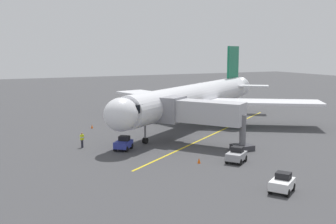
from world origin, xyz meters
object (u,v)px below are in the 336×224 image
(tug_starboard_side, at_px, (236,155))
(tug_near_nose, at_px, (282,183))
(jet_bridge, at_px, (196,112))
(ground_crew_marshaller, at_px, (82,140))
(safety_cone_nose_left, at_px, (234,157))
(safety_cone_nose_right, at_px, (92,126))
(tug_portside, at_px, (123,144))
(airplane, at_px, (196,98))
(safety_cone_wing_port, at_px, (199,160))
(ground_crew_wing_walker, at_px, (220,113))

(tug_starboard_side, bearing_deg, tug_near_nose, 78.61)
(jet_bridge, relative_size, ground_crew_marshaller, 6.09)
(tug_starboard_side, bearing_deg, safety_cone_nose_left, -112.27)
(ground_crew_marshaller, xyz_separation_m, tug_near_nose, (-10.39, 21.06, -0.18))
(ground_crew_marshaller, height_order, safety_cone_nose_right, ground_crew_marshaller)
(jet_bridge, height_order, tug_near_nose, jet_bridge)
(tug_portside, bearing_deg, tug_near_nose, 109.97)
(tug_near_nose, bearing_deg, airplane, -106.10)
(ground_crew_marshaller, height_order, safety_cone_wing_port, ground_crew_marshaller)
(airplane, bearing_deg, ground_crew_marshaller, 20.09)
(jet_bridge, bearing_deg, ground_crew_wing_walker, -131.20)
(ground_crew_marshaller, distance_m, safety_cone_nose_right, 11.39)
(airplane, distance_m, tug_starboard_side, 20.56)
(ground_crew_wing_walker, bearing_deg, jet_bridge, 48.80)
(tug_starboard_side, bearing_deg, tug_portside, -49.06)
(jet_bridge, relative_size, tug_starboard_side, 3.80)
(ground_crew_marshaller, height_order, tug_near_nose, ground_crew_marshaller)
(safety_cone_nose_left, bearing_deg, tug_starboard_side, 67.73)
(tug_near_nose, relative_size, safety_cone_wing_port, 4.99)
(airplane, distance_m, jet_bridge, 12.50)
(jet_bridge, bearing_deg, airplane, -119.31)
(safety_cone_nose_left, bearing_deg, safety_cone_nose_right, -68.98)
(jet_bridge, relative_size, ground_crew_wing_walker, 6.09)
(airplane, bearing_deg, jet_bridge, 60.69)
(tug_starboard_side, bearing_deg, airplane, -108.11)
(airplane, relative_size, safety_cone_nose_left, 63.78)
(tug_portside, height_order, safety_cone_nose_left, tug_portside)
(ground_crew_wing_walker, relative_size, safety_cone_nose_right, 3.11)
(safety_cone_nose_right, relative_size, safety_cone_wing_port, 1.00)
(jet_bridge, height_order, safety_cone_nose_right, jet_bridge)
(airplane, bearing_deg, safety_cone_wing_port, 61.53)
(ground_crew_wing_walker, relative_size, safety_cone_wing_port, 3.11)
(airplane, distance_m, safety_cone_nose_left, 19.55)
(airplane, relative_size, ground_crew_wing_walker, 20.52)
(airplane, relative_size, safety_cone_nose_right, 63.78)
(ground_crew_wing_walker, height_order, tug_starboard_side, ground_crew_wing_walker)
(safety_cone_wing_port, bearing_deg, tug_portside, -59.80)
(jet_bridge, height_order, tug_portside, jet_bridge)
(airplane, bearing_deg, ground_crew_wing_walker, -151.97)
(airplane, height_order, safety_cone_nose_right, airplane)
(tug_near_nose, height_order, safety_cone_wing_port, tug_near_nose)
(airplane, relative_size, jet_bridge, 3.37)
(jet_bridge, distance_m, tug_near_nose, 17.28)
(jet_bridge, xyz_separation_m, ground_crew_wing_walker, (-12.52, -14.30, -2.88))
(jet_bridge, height_order, ground_crew_wing_walker, jet_bridge)
(airplane, distance_m, ground_crew_marshaller, 19.85)
(tug_starboard_side, relative_size, safety_cone_nose_left, 4.99)
(ground_crew_marshaller, distance_m, tug_near_nose, 23.48)
(ground_crew_wing_walker, xyz_separation_m, safety_cone_wing_port, (16.18, 21.42, -0.61))
(ground_crew_marshaller, relative_size, safety_cone_nose_left, 3.11)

